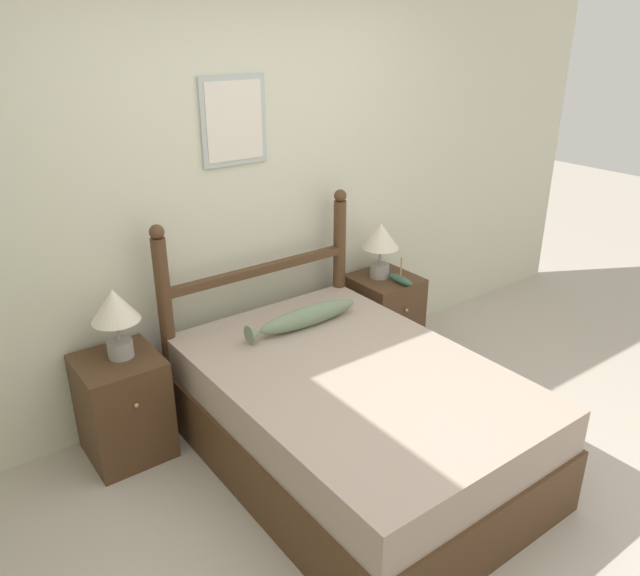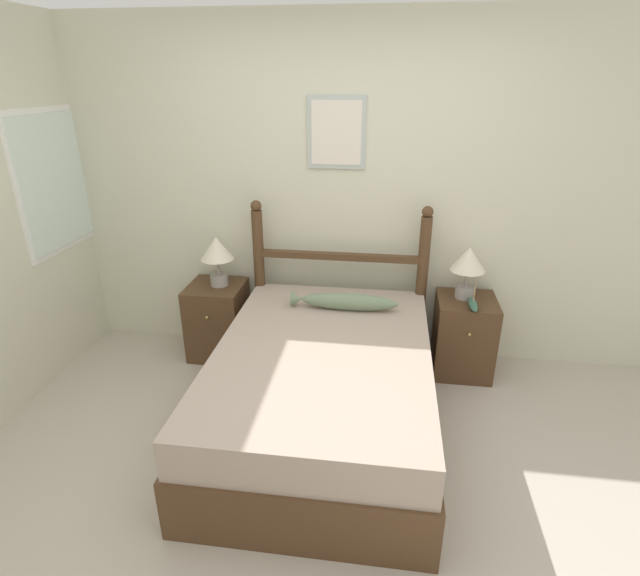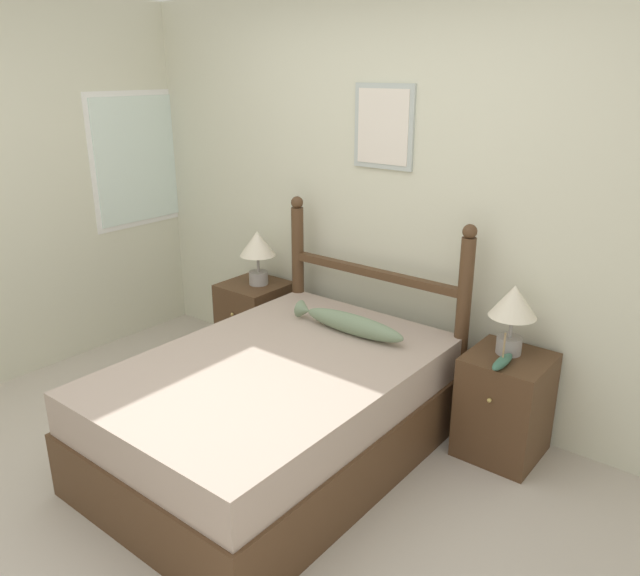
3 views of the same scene
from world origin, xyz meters
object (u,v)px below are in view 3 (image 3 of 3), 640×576
Objects in this scene: table_lamp_left at (258,248)px; model_boat at (502,361)px; bed at (276,411)px; fish_pillow at (349,323)px; nightstand_left at (255,322)px; table_lamp_right at (513,307)px; nightstand_right at (504,405)px.

table_lamp_left reaches higher than model_boat.
fish_pillow is at bearing 81.99° from bed.
fish_pillow is at bearing -14.26° from nightstand_left.
model_boat is at bearing -77.27° from table_lamp_right.
bed is at bearing -40.66° from nightstand_left.
table_lamp_right is 0.52× the size of fish_pillow.
table_lamp_right is at bearing 125.72° from nightstand_right.
model_boat reaches higher than bed.
bed is at bearing -42.19° from table_lamp_left.
table_lamp_left and table_lamp_right have the same top height.
nightstand_left is at bearing -178.94° from table_lamp_right.
fish_pillow is at bearing -15.55° from table_lamp_left.
table_lamp_right is at bearing 19.25° from fish_pillow.
model_boat reaches higher than fish_pillow.
nightstand_left is 1.93m from nightstand_right.
model_boat is 0.91m from fish_pillow.
nightstand_right reaches higher than bed.
nightstand_right is 0.57m from table_lamp_right.
table_lamp_left is 1.87m from table_lamp_right.
bed is at bearing -137.41° from table_lamp_right.
table_lamp_left reaches higher than bed.
nightstand_right is 1.98m from table_lamp_left.
nightstand_right is at bearing 40.66° from bed.
bed is at bearing -144.80° from model_boat.
table_lamp_left is (-1.90, 0.02, 0.57)m from nightstand_right.
model_boat is at bearing 35.20° from bed.
table_lamp_left is 1.93m from model_boat.
bed is 4.93× the size of table_lamp_left.
nightstand_left is at bearing 180.00° from nightstand_right.
nightstand_left is 0.79× the size of fish_pillow.
table_lamp_left is at bearing -179.41° from table_lamp_right.
bed is 4.93× the size of table_lamp_right.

